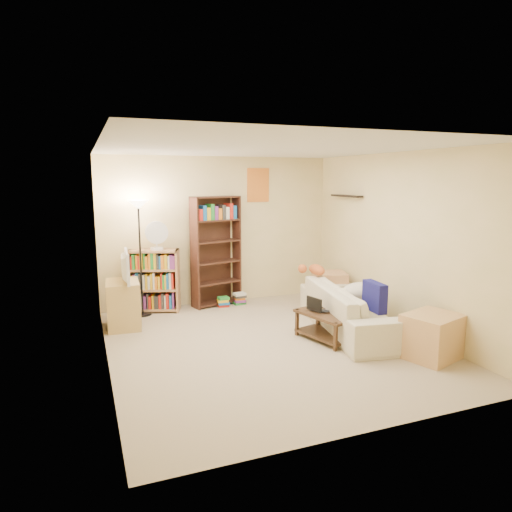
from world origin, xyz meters
name	(u,v)px	position (x,y,z in m)	size (l,w,h in m)	color
room	(270,220)	(0.00, 0.01, 1.62)	(4.50, 4.54, 2.52)	#C0B390
sofa	(352,309)	(1.30, 0.08, 0.32)	(1.22, 2.31, 0.64)	beige
navy_pillow	(375,296)	(1.32, -0.41, 0.61)	(0.42, 0.13, 0.38)	navy
cream_blanket	(361,291)	(1.46, 0.10, 0.55)	(0.59, 0.42, 0.25)	beige
tabby_cat	(314,269)	(1.16, 0.96, 0.73)	(0.51, 0.25, 0.17)	#C75D2A
coffee_table	(326,323)	(0.77, -0.13, 0.23)	(0.66, 0.92, 0.37)	#402A18
laptop	(320,310)	(0.76, 0.01, 0.38)	(0.32, 0.34, 0.02)	black
laptop_screen	(314,304)	(0.64, -0.02, 0.48)	(0.01, 0.28, 0.18)	white
mug	(346,312)	(0.96, -0.31, 0.41)	(0.10, 0.10, 0.09)	white
tv_remote	(317,307)	(0.79, 0.16, 0.38)	(0.05, 0.15, 0.02)	black
tv_stand	(123,304)	(-1.70, 1.39, 0.34)	(0.45, 0.63, 0.68)	tan
television	(121,266)	(-1.70, 1.39, 0.90)	(0.15, 0.77, 0.44)	black
tall_bookshelf	(216,248)	(-0.11, 2.05, 0.98)	(0.87, 0.47, 1.85)	#422119
short_bookshelf	(154,281)	(-1.15, 2.05, 0.51)	(0.85, 0.55, 1.01)	#B07C56
desk_fan	(157,235)	(-1.10, 2.00, 1.25)	(0.36, 0.20, 0.46)	white
floor_lamp	(139,224)	(-1.37, 1.90, 1.44)	(0.31, 0.31, 1.81)	black
side_table	(329,290)	(1.62, 1.25, 0.30)	(0.52, 0.52, 0.59)	tan
end_cabinet	(432,336)	(1.65, -1.12, 0.27)	(0.64, 0.53, 0.53)	#DCB26B
book_stacks	(232,300)	(0.12, 1.91, 0.09)	(0.50, 0.19, 0.21)	red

